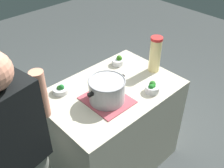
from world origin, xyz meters
name	(u,v)px	position (x,y,z in m)	size (l,w,h in m)	color
ground_plane	(112,159)	(0.00, 0.00, 0.00)	(8.00, 8.00, 0.00)	#414545
counter_slab	(112,128)	(0.00, 0.00, 0.43)	(1.07, 0.73, 0.87)	beige
dish_cloth	(107,100)	(0.12, 0.07, 0.87)	(0.30, 0.35, 0.01)	#B54C57
cooking_pot	(107,90)	(0.12, 0.07, 0.97)	(0.34, 0.27, 0.18)	#B7B7BC
lemonade_pitcher	(155,54)	(-0.45, 0.05, 1.02)	(0.10, 0.10, 0.31)	#F9E091
broccoli_bowl_front	(118,61)	(-0.29, -0.23, 0.90)	(0.11, 0.11, 0.09)	silver
broccoli_bowl_center	(61,89)	(0.31, -0.24, 0.89)	(0.12, 0.12, 0.07)	silver
broccoli_bowl_back	(152,88)	(-0.21, 0.23, 0.90)	(0.11, 0.11, 0.08)	silver
person_cook	(19,156)	(0.84, 0.09, 0.86)	(0.50, 0.26, 1.56)	gray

